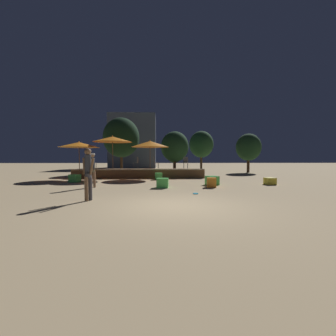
{
  "coord_description": "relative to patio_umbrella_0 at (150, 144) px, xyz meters",
  "views": [
    {
      "loc": [
        -0.43,
        -7.08,
        1.53
      ],
      "look_at": [
        0.0,
        5.47,
        0.96
      ],
      "focal_mm": 24.0,
      "sensor_mm": 36.0,
      "label": 1
    }
  ],
  "objects": [
    {
      "name": "distant_building",
      "position": [
        -3.45,
        18.5,
        1.5
      ],
      "size": [
        6.97,
        4.89,
        8.12
      ],
      "color": "#4C5666",
      "rests_on": "ground"
    },
    {
      "name": "patio_umbrella_1",
      "position": [
        -5.09,
        -0.37,
        -0.08
      ],
      "size": [
        2.81,
        2.81,
        2.74
      ],
      "color": "brown",
      "rests_on": "ground"
    },
    {
      "name": "wooden_deck",
      "position": [
        -0.86,
        0.99,
        -2.24
      ],
      "size": [
        9.87,
        2.35,
        0.71
      ],
      "color": "brown",
      "rests_on": "ground"
    },
    {
      "name": "patio_umbrella_2",
      "position": [
        -2.77,
        0.01,
        0.35
      ],
      "size": [
        2.85,
        2.85,
        3.19
      ],
      "color": "brown",
      "rests_on": "ground"
    },
    {
      "name": "cube_seat_4",
      "position": [
        0.64,
        -0.99,
        -2.32
      ],
      "size": [
        0.52,
        0.52,
        0.47
      ],
      "rotation": [
        0.0,
        0.0,
        0.05
      ],
      "color": "#4CC651",
      "rests_on": "ground"
    },
    {
      "name": "cube_seat_1",
      "position": [
        3.43,
        -5.23,
        -2.31
      ],
      "size": [
        0.54,
        0.54,
        0.5
      ],
      "rotation": [
        0.0,
        0.0,
        -0.16
      ],
      "color": "orange",
      "rests_on": "ground"
    },
    {
      "name": "bistro_chair_2",
      "position": [
        0.36,
        0.79,
        -1.3
      ],
      "size": [
        0.4,
        0.4,
        0.9
      ],
      "rotation": [
        0.0,
        0.0,
        1.67
      ],
      "color": "#47474C",
      "rests_on": "wooden_deck"
    },
    {
      "name": "person_1",
      "position": [
        -2.73,
        -5.11,
        -1.55
      ],
      "size": [
        0.3,
        0.51,
        1.77
      ],
      "rotation": [
        0.0,
        0.0,
        0.02
      ],
      "color": "#997051",
      "rests_on": "ground"
    },
    {
      "name": "background_tree_1",
      "position": [
        2.35,
        8.54,
        -0.62
      ],
      "size": [
        1.79,
        1.79,
        2.94
      ],
      "color": "#3D2B1C",
      "rests_on": "ground"
    },
    {
      "name": "cube_seat_0",
      "position": [
        0.88,
        -5.3,
        -2.31
      ],
      "size": [
        0.63,
        0.63,
        0.49
      ],
      "rotation": [
        0.0,
        0.0,
        -0.1
      ],
      "color": "#4CC651",
      "rests_on": "ground"
    },
    {
      "name": "person_0",
      "position": [
        -1.8,
        -8.74,
        -1.51
      ],
      "size": [
        0.51,
        0.33,
        1.87
      ],
      "rotation": [
        0.0,
        0.0,
        1.08
      ],
      "color": "brown",
      "rests_on": "ground"
    },
    {
      "name": "patio_umbrella_0",
      "position": [
        0.0,
        0.0,
        0.0
      ],
      "size": [
        2.8,
        2.8,
        2.86
      ],
      "color": "brown",
      "rests_on": "ground"
    },
    {
      "name": "bistro_chair_3",
      "position": [
        2.74,
        0.61,
        -1.3
      ],
      "size": [
        0.4,
        0.4,
        0.9
      ],
      "rotation": [
        0.0,
        0.0,
        6.25
      ],
      "color": "#47474C",
      "rests_on": "wooden_deck"
    },
    {
      "name": "bistro_chair_1",
      "position": [
        -4.48,
        0.78,
        -1.3
      ],
      "size": [
        0.48,
        0.48,
        0.9
      ],
      "rotation": [
        0.0,
        0.0,
        2.2
      ],
      "color": "#47474C",
      "rests_on": "wooden_deck"
    },
    {
      "name": "cube_seat_5",
      "position": [
        -4.63,
        -2.5,
        -2.31
      ],
      "size": [
        0.7,
        0.7,
        0.49
      ],
      "rotation": [
        0.0,
        0.0,
        -0.33
      ],
      "color": "#4CC651",
      "rests_on": "ground"
    },
    {
      "name": "bistro_chair_0",
      "position": [
        -1.03,
        0.37,
        -1.3
      ],
      "size": [
        0.44,
        0.43,
        0.9
      ],
      "rotation": [
        0.0,
        0.0,
        5.05
      ],
      "color": "#47474C",
      "rests_on": "wooden_deck"
    },
    {
      "name": "background_tree_0",
      "position": [
        -3.17,
        6.1,
        1.01
      ],
      "size": [
        3.63,
        3.63,
        5.57
      ],
      "color": "#3D2B1C",
      "rests_on": "ground"
    },
    {
      "name": "ground_plane",
      "position": [
        1.19,
        -9.7,
        -2.56
      ],
      "size": [
        120.0,
        120.0,
        0.0
      ],
      "primitive_type": "plane",
      "color": "tan"
    },
    {
      "name": "background_tree_3",
      "position": [
        6.0,
        11.76,
        0.69
      ],
      "size": [
        3.07,
        3.07,
        4.94
      ],
      "color": "#3D2B1C",
      "rests_on": "ground"
    },
    {
      "name": "cube_seat_3",
      "position": [
        7.06,
        -4.17,
        -2.36
      ],
      "size": [
        0.59,
        0.59,
        0.39
      ],
      "rotation": [
        0.0,
        0.0,
        0.17
      ],
      "color": "yellow",
      "rests_on": "ground"
    },
    {
      "name": "background_tree_2",
      "position": [
        2.32,
        7.28,
        0.16
      ],
      "size": [
        2.96,
        2.96,
        4.35
      ],
      "color": "#3D2B1C",
      "rests_on": "ground"
    },
    {
      "name": "background_tree_4",
      "position": [
        9.91,
        6.23,
        0.06
      ],
      "size": [
        2.54,
        2.54,
        4.03
      ],
      "color": "#3D2B1C",
      "rests_on": "ground"
    },
    {
      "name": "frisbee_disc",
      "position": [
        2.26,
        -7.38,
        -2.54
      ],
      "size": [
        0.23,
        0.23,
        0.03
      ],
      "color": "#33B2D8",
      "rests_on": "ground"
    },
    {
      "name": "cube_seat_2",
      "position": [
        3.7,
        -4.22,
        -2.31
      ],
      "size": [
        0.77,
        0.77,
        0.5
      ],
      "rotation": [
        0.0,
        0.0,
        0.38
      ],
      "color": "#4CC651",
      "rests_on": "ground"
    }
  ]
}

